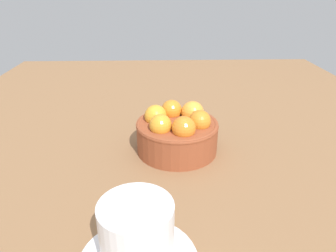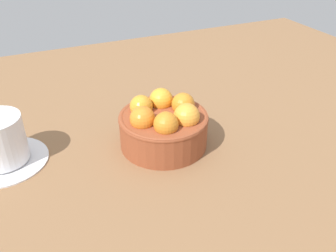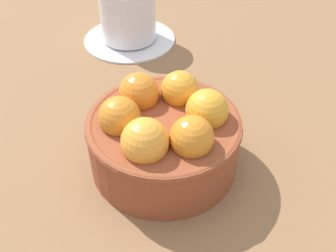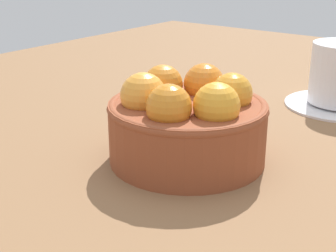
{
  "view_description": "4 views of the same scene",
  "coord_description": "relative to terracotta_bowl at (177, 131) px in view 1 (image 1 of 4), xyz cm",
  "views": [
    {
      "loc": [
        -53.46,
        3.53,
        30.66
      ],
      "look_at": [
        1.89,
        1.71,
        4.44
      ],
      "focal_mm": 32.98,
      "sensor_mm": 36.0,
      "label": 1
    },
    {
      "loc": [
        -21.59,
        -50.29,
        37.72
      ],
      "look_at": [
        0.18,
        -1.54,
        4.7
      ],
      "focal_mm": 38.7,
      "sensor_mm": 36.0,
      "label": 2
    },
    {
      "loc": [
        27.61,
        -12.41,
        31.85
      ],
      "look_at": [
        0.31,
        0.32,
        5.41
      ],
      "focal_mm": 42.58,
      "sensor_mm": 36.0,
      "label": 3
    },
    {
      "loc": [
        37.68,
        26.44,
        20.65
      ],
      "look_at": [
        1.82,
        -1.04,
        3.94
      ],
      "focal_mm": 52.71,
      "sensor_mm": 36.0,
      "label": 4
    }
  ],
  "objects": [
    {
      "name": "coffee_cup",
      "position": [
        -26.94,
        6.22,
        -0.32
      ],
      "size": [
        14.52,
        14.52,
        8.59
      ],
      "color": "white",
      "rests_on": "ground_plane"
    },
    {
      "name": "terracotta_bowl",
      "position": [
        0.0,
        0.0,
        0.0
      ],
      "size": [
        15.86,
        15.86,
        9.16
      ],
      "color": "brown",
      "rests_on": "ground_plane"
    },
    {
      "name": "ground_plane",
      "position": [
        -0.02,
        0.02,
        -6.54
      ],
      "size": [
        153.27,
        119.04,
        4.77
      ],
      "primitive_type": "cube",
      "color": "brown"
    }
  ]
}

